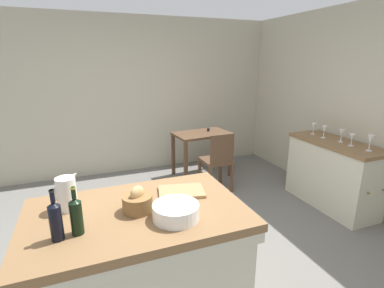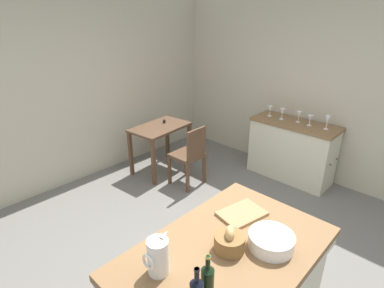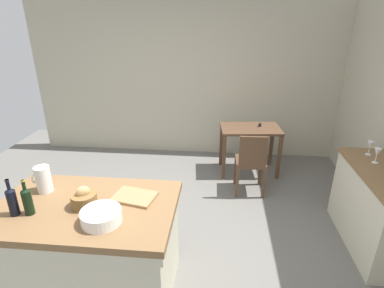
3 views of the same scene
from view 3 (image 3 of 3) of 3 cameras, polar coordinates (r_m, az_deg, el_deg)
ground_plane at (r=3.57m, az=-5.72°, el=-18.25°), size 6.76×6.76×0.00m
wall_back at (r=5.36m, az=-0.95°, el=11.71°), size 5.32×0.12×2.60m
island_table at (r=2.94m, az=-18.17°, el=-17.50°), size 1.48×0.94×0.91m
side_cabinet at (r=3.83m, az=30.93°, el=-10.38°), size 0.52×1.25×0.89m
writing_desk at (r=4.83m, az=10.72°, el=1.65°), size 0.95×0.64×0.80m
wooden_chair at (r=4.27m, az=10.88°, el=-3.20°), size 0.41×0.41×0.90m
pitcher at (r=2.98m, az=-25.87°, el=-5.83°), size 0.17×0.13×0.28m
wash_bowl at (r=2.44m, az=-16.49°, el=-12.74°), size 0.30×0.30×0.10m
bread_basket at (r=2.65m, az=-19.41°, el=-9.62°), size 0.20×0.20×0.18m
cutting_board at (r=2.68m, az=-10.64°, el=-9.60°), size 0.39×0.31×0.02m
wine_bottle_dark at (r=2.71m, az=-28.23°, el=-9.20°), size 0.07×0.07×0.30m
wine_bottle_amber at (r=2.75m, az=-30.39°, el=-9.07°), size 0.07×0.07×0.31m
wine_glass_right at (r=3.76m, az=31.14°, el=-1.45°), size 0.07×0.07×0.16m
wine_glass_far_right at (r=3.94m, az=30.15°, el=-0.26°), size 0.07×0.07×0.16m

